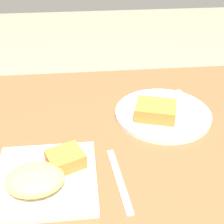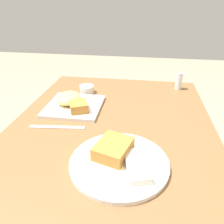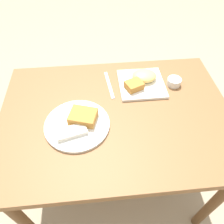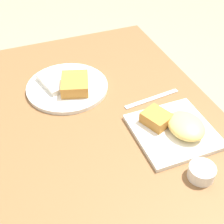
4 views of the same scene
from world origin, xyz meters
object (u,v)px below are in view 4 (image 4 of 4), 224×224
object	(u,v)px
plate_oval_far	(68,86)
butter_knife	(152,99)
plate_square_near	(176,127)
sauce_ramekin	(202,172)

from	to	relation	value
plate_oval_far	butter_knife	xyz separation A→B (m)	(-0.16, -0.25, -0.01)
plate_oval_far	plate_square_near	bearing A→B (deg)	-143.32
sauce_ramekin	butter_knife	distance (m)	0.34
plate_square_near	plate_oval_far	bearing A→B (deg)	36.68
plate_oval_far	butter_knife	bearing A→B (deg)	-122.26
plate_oval_far	butter_knife	world-z (taller)	plate_oval_far
sauce_ramekin	butter_knife	xyz separation A→B (m)	(0.33, -0.03, -0.02)
butter_knife	plate_oval_far	bearing A→B (deg)	-38.24
plate_square_near	sauce_ramekin	xyz separation A→B (m)	(-0.17, 0.02, -0.00)
plate_square_near	butter_knife	size ratio (longest dim) A/B	1.11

